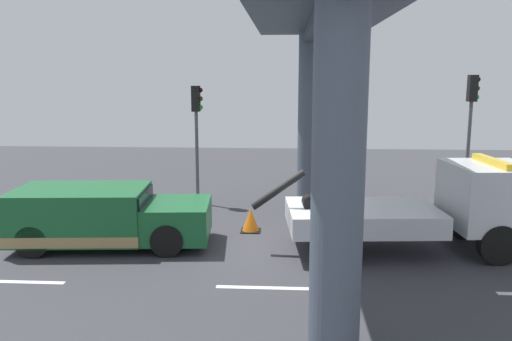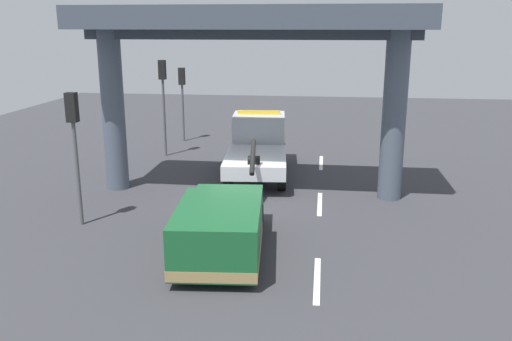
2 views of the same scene
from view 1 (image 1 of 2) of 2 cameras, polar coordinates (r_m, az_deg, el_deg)
The scene contains 9 objects.
ground_plane at distance 14.04m, azimuth 2.41°, elevation -8.74°, with size 60.00×40.00×0.10m, color #38383D.
lane_stripe_west at distance 13.08m, azimuth -25.69°, elevation -10.98°, with size 2.60×0.16×0.01m, color silver.
lane_stripe_mid at distance 11.51m, azimuth 2.16°, elevation -12.82°, with size 2.60×0.16×0.01m, color silver.
tow_truck_white at distance 14.29m, azimuth 19.23°, elevation -3.75°, with size 7.33×2.84×2.46m.
towed_van_green at distance 14.65m, azimuth -16.52°, elevation -4.97°, with size 5.35×2.57×1.58m.
overpass_structure at distance 13.37m, azimuth 7.17°, elevation 15.55°, with size 3.60×12.43×6.84m.
traffic_light_near at distance 18.50m, azimuth -6.55°, elevation 5.73°, with size 0.39×0.32×4.23m.
traffic_light_far at distance 19.27m, azimuth 22.66°, elevation 5.96°, with size 0.39×0.32×4.60m.
traffic_cone_orange at distance 15.41m, azimuth -0.59°, elevation -5.54°, with size 0.58×0.58×0.69m.
Camera 1 is at (0.21, -13.28, 4.50)m, focal length 36.26 mm.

